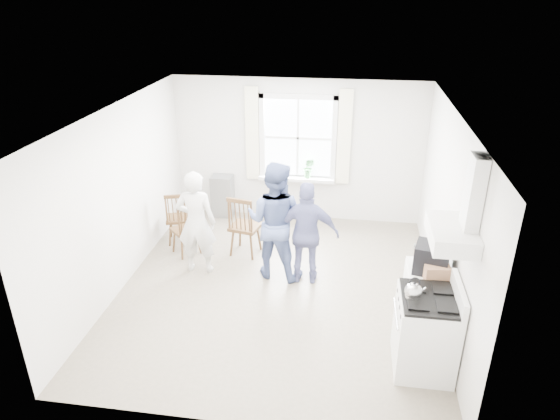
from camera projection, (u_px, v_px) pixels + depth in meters
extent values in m
cube|color=gray|center=(277.00, 289.00, 7.32)|extent=(4.62, 5.12, 0.02)
cube|color=beige|center=(298.00, 151.00, 9.04)|extent=(4.62, 0.04, 2.64)
cube|color=beige|center=(235.00, 321.00, 4.51)|extent=(4.62, 0.04, 2.64)
cube|color=beige|center=(119.00, 198.00, 7.07)|extent=(0.04, 5.12, 2.64)
cube|color=beige|center=(450.00, 218.00, 6.47)|extent=(0.04, 5.12, 2.64)
cube|color=white|center=(277.00, 112.00, 6.22)|extent=(4.62, 5.12, 0.02)
cube|color=white|center=(298.00, 138.00, 8.90)|extent=(1.20, 0.02, 1.40)
cube|color=silver|center=(298.00, 96.00, 8.56)|extent=(1.38, 0.09, 0.09)
cube|color=silver|center=(297.00, 177.00, 9.18)|extent=(1.38, 0.09, 0.09)
cube|color=silver|center=(262.00, 137.00, 8.96)|extent=(0.09, 0.09, 1.58)
cube|color=silver|center=(334.00, 140.00, 8.79)|extent=(0.09, 0.09, 1.58)
cube|color=silver|center=(297.00, 178.00, 9.11)|extent=(1.38, 0.24, 0.06)
cube|color=#F6EFCA|center=(252.00, 134.00, 8.95)|extent=(0.24, 0.05, 1.70)
cube|color=#F6EFCA|center=(344.00, 138.00, 8.73)|extent=(0.24, 0.05, 1.70)
cube|color=silver|center=(452.00, 234.00, 5.11)|extent=(0.45, 0.76, 0.18)
cube|color=silver|center=(474.00, 192.00, 4.89)|extent=(0.14, 0.30, 0.76)
cube|color=gray|center=(223.00, 196.00, 9.43)|extent=(0.40, 0.30, 0.80)
cube|color=white|center=(425.00, 333.00, 5.66)|extent=(0.65, 0.76, 0.92)
cube|color=black|center=(430.00, 298.00, 5.46)|extent=(0.61, 0.72, 0.03)
cube|color=white|center=(459.00, 294.00, 5.38)|extent=(0.06, 0.76, 0.20)
cylinder|color=silver|center=(396.00, 313.00, 5.60)|extent=(0.02, 0.61, 0.02)
sphere|color=silver|center=(414.00, 291.00, 5.39)|extent=(0.19, 0.19, 0.19)
cylinder|color=silver|center=(413.00, 295.00, 5.42)|extent=(0.17, 0.17, 0.04)
torus|color=black|center=(415.00, 282.00, 5.34)|extent=(0.12, 0.02, 0.12)
cube|color=silver|center=(424.00, 299.00, 6.28)|extent=(0.50, 0.55, 0.90)
cube|color=black|center=(431.00, 264.00, 6.00)|extent=(0.47, 0.44, 0.19)
cube|color=black|center=(433.00, 251.00, 5.93)|extent=(0.47, 0.44, 0.17)
cube|color=#966848|center=(437.00, 272.00, 5.84)|extent=(0.31, 0.24, 0.19)
cube|color=#432A15|center=(179.00, 218.00, 8.47)|extent=(0.49, 0.48, 0.05)
cube|color=#432A15|center=(177.00, 209.00, 8.20)|extent=(0.38, 0.16, 0.52)
cylinder|color=#432A15|center=(180.00, 230.00, 8.56)|extent=(0.03, 0.03, 0.41)
cube|color=#432A15|center=(245.00, 227.00, 8.07)|extent=(0.52, 0.51, 0.05)
cube|color=#432A15|center=(240.00, 215.00, 7.79)|extent=(0.43, 0.15, 0.57)
cylinder|color=#432A15|center=(246.00, 240.00, 8.18)|extent=(0.04, 0.04, 0.46)
cube|color=#432A15|center=(185.00, 230.00, 8.10)|extent=(0.54, 0.54, 0.05)
cube|color=#432A15|center=(189.00, 219.00, 7.87)|extent=(0.30, 0.31, 0.51)
cylinder|color=#432A15|center=(186.00, 242.00, 8.19)|extent=(0.03, 0.03, 0.40)
imported|color=silver|center=(196.00, 223.00, 7.44)|extent=(0.62, 0.62, 1.63)
imported|color=#4E5F92|center=(275.00, 221.00, 7.31)|extent=(1.03, 1.03, 1.81)
imported|color=navy|center=(307.00, 234.00, 7.18)|extent=(0.95, 0.95, 1.57)
imported|color=#36793C|center=(309.00, 168.00, 8.97)|extent=(0.25, 0.25, 0.37)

